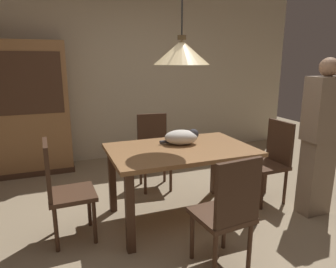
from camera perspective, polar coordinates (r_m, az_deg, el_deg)
ground at (r=2.96m, az=3.35°, el=-18.78°), size 10.00×10.00×0.00m
back_wall at (r=5.03m, az=-9.17°, el=12.00°), size 6.40×0.10×2.90m
dining_table at (r=3.01m, az=2.38°, el=-4.48°), size 1.40×0.90×0.75m
chair_far_back at (r=3.84m, az=-2.71°, el=-2.57°), size 0.44×0.44×0.93m
chair_left_side at (r=2.83m, az=-19.40°, el=-9.45°), size 0.41×0.41×0.93m
chair_near_front at (r=2.35m, az=11.26°, el=-13.87°), size 0.44×0.44×0.93m
chair_right_side at (r=3.63m, az=18.97°, el=-4.29°), size 0.41×0.41×0.93m
cat_sleeping at (r=3.09m, az=2.70°, el=-0.56°), size 0.40×0.30×0.16m
pendant_lamp at (r=2.86m, az=2.59°, el=15.20°), size 0.52×0.52×1.30m
hutch_bookcase at (r=4.65m, az=-25.00°, el=3.81°), size 1.12×0.45×1.85m
person_standing at (r=3.43m, az=26.83°, el=-0.82°), size 0.36×0.22×1.62m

